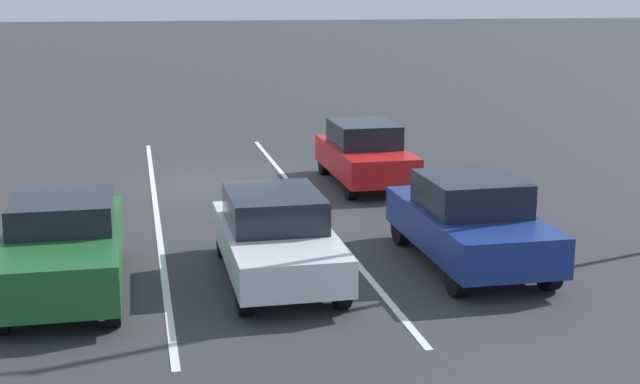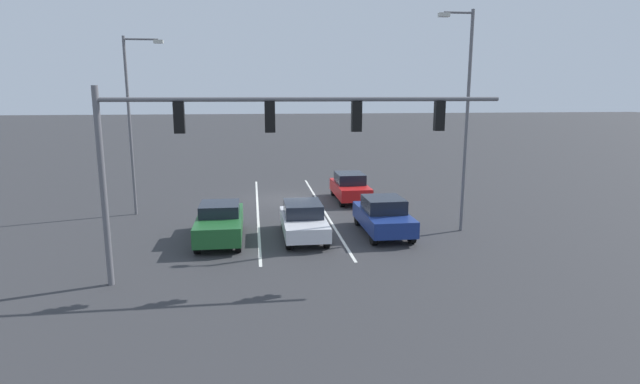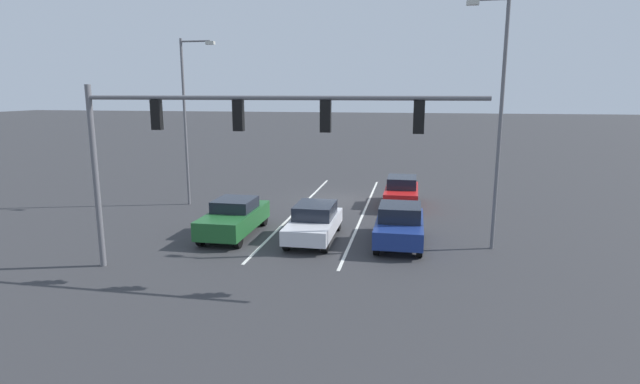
{
  "view_description": "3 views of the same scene",
  "coord_description": "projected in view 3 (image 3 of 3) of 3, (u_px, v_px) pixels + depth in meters",
  "views": [
    {
      "loc": [
        2.07,
        22.0,
        4.78
      ],
      "look_at": [
        -0.99,
        7.42,
        1.39
      ],
      "focal_mm": 50.0,
      "sensor_mm": 36.0,
      "label": 1
    },
    {
      "loc": [
        1.85,
        27.97,
        5.98
      ],
      "look_at": [
        -1.12,
        5.88,
        1.55
      ],
      "focal_mm": 28.0,
      "sensor_mm": 36.0,
      "label": 2
    },
    {
      "loc": [
        -4.09,
        27.11,
        5.97
      ],
      "look_at": [
        -0.59,
        8.68,
        2.19
      ],
      "focal_mm": 28.0,
      "sensor_mm": 36.0,
      "label": 3
    }
  ],
  "objects": [
    {
      "name": "lane_stripe_left_divider",
      "position": [
        364.0,
        212.0,
        25.19
      ],
      "size": [
        0.12,
        17.26,
        0.01
      ],
      "primitive_type": "cube",
      "color": "silver",
      "rests_on": "ground_plane"
    },
    {
      "name": "car_darkgreen_rightlane_front",
      "position": [
        234.0,
        217.0,
        21.05
      ],
      "size": [
        1.8,
        4.48,
        1.53
      ],
      "color": "#1E5928",
      "rests_on": "ground_plane"
    },
    {
      "name": "car_silver_midlane_front",
      "position": [
        314.0,
        222.0,
        20.41
      ],
      "size": [
        1.75,
        4.23,
        1.45
      ],
      "color": "silver",
      "rests_on": "ground_plane"
    },
    {
      "name": "street_lamp_right_shoulder",
      "position": [
        188.0,
        112.0,
        25.94
      ],
      "size": [
        1.88,
        0.24,
        8.62
      ],
      "color": "slate",
      "rests_on": "ground_plane"
    },
    {
      "name": "lane_stripe_center_divider",
      "position": [
        298.0,
        209.0,
        25.82
      ],
      "size": [
        0.12,
        17.26,
        0.01
      ],
      "primitive_type": "cube",
      "color": "silver",
      "rests_on": "ground_plane"
    },
    {
      "name": "ground_plane",
      "position": [
        339.0,
        200.0,
        28.04
      ],
      "size": [
        240.0,
        240.0,
        0.0
      ],
      "primitive_type": "plane",
      "color": "#333335"
    },
    {
      "name": "traffic_signal_gantry",
      "position": [
        222.0,
        130.0,
        15.65
      ],
      "size": [
        12.69,
        0.37,
        6.2
      ],
      "color": "slate",
      "rests_on": "ground_plane"
    },
    {
      "name": "street_lamp_left_shoulder",
      "position": [
        497.0,
        112.0,
        18.32
      ],
      "size": [
        1.52,
        0.24,
        9.33
      ],
      "color": "slate",
      "rests_on": "ground_plane"
    },
    {
      "name": "car_navy_leftlane_front",
      "position": [
        400.0,
        224.0,
        19.8
      ],
      "size": [
        1.83,
        4.23,
        1.59
      ],
      "color": "navy",
      "rests_on": "ground_plane"
    },
    {
      "name": "car_red_leftlane_second",
      "position": [
        402.0,
        191.0,
        26.42
      ],
      "size": [
        1.7,
        4.08,
        1.55
      ],
      "color": "red",
      "rests_on": "ground_plane"
    }
  ]
}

